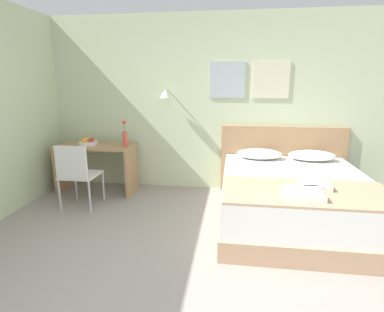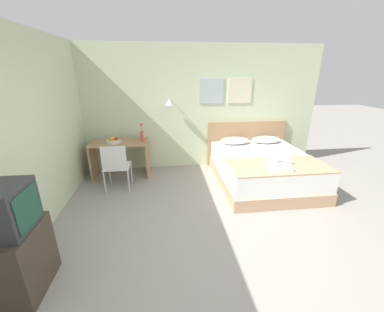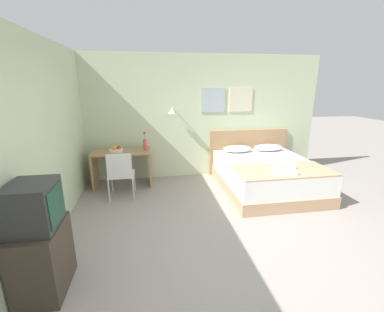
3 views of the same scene
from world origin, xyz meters
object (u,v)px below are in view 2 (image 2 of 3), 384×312
bed (263,169)px  throw_blanket (278,166)px  folded_towel_near_foot (281,160)px  folded_towel_mid_bed (279,167)px  desk_chair (116,164)px  flower_vase (142,135)px  tv_stand (20,261)px  television (4,210)px  pillow_left (235,141)px  headboard (246,143)px  pillow_right (266,140)px  fruit_bowl (114,140)px  desk (120,152)px

bed → throw_blanket: throw_blanket is taller
folded_towel_near_foot → folded_towel_mid_bed: 0.33m
desk_chair → flower_vase: 0.88m
tv_stand → television: 0.58m
pillow_left → desk_chair: (-2.42, -0.74, -0.14)m
headboard → throw_blanket: size_ratio=1.10×
tv_stand → television: television is taller
bed → pillow_right: pillow_right is taller
television → fruit_bowl: bearing=81.0°
folded_towel_near_foot → desk_chair: 2.93m
fruit_bowl → bed: bearing=-12.8°
pillow_left → television: television is taller
bed → pillow_right: 0.93m
flower_vase → television: (-1.00, -2.75, 0.06)m
headboard → folded_towel_near_foot: (0.10, -1.48, 0.13)m
pillow_right → desk_chair: (-3.15, -0.74, -0.14)m
pillow_left → television: size_ratio=1.38×
pillow_left → folded_towel_near_foot: size_ratio=2.20×
flower_vase → pillow_left: bearing=2.2°
fruit_bowl → headboard: bearing=7.4°
desk → fruit_bowl: fruit_bowl is taller
tv_stand → fruit_bowl: bearing=81.0°
folded_towel_mid_bed → tv_stand: 3.55m
headboard → fruit_bowl: 2.95m
bed → television: bearing=-148.5°
headboard → pillow_left: size_ratio=2.85×
bed → television: (-3.35, -2.05, 0.65)m
throw_blanket → desk_chair: size_ratio=1.88×
bed → television: size_ratio=4.32×
pillow_right → folded_towel_mid_bed: (-0.43, -1.50, -0.02)m
headboard → pillow_left: 0.47m
headboard → desk: 2.84m
flower_vase → desk: bearing=179.8°
folded_towel_near_foot → headboard: bearing=94.0°
pillow_right → folded_towel_mid_bed: 1.56m
desk_chair → headboard: bearing=19.9°
folded_towel_near_foot → throw_blanket: bearing=-126.0°
headboard → folded_towel_near_foot: bearing=-86.0°
folded_towel_mid_bed → fruit_bowl: fruit_bowl is taller
folded_towel_near_foot → desk: 3.14m
headboard → pillow_right: bearing=-36.3°
tv_stand → television: bearing=-0.0°
desk_chair → fruit_bowl: desk_chair is taller
fruit_bowl → tv_stand: size_ratio=0.39×
pillow_right → tv_stand: (-3.71, -2.83, -0.30)m
bed → folded_towel_near_foot: 0.58m
pillow_right → folded_towel_near_foot: size_ratio=2.20×
desk_chair → television: size_ratio=1.90×
desk → tv_stand: bearing=-100.9°
folded_towel_near_foot → fruit_bowl: fruit_bowl is taller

